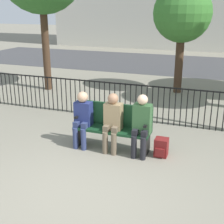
{
  "coord_description": "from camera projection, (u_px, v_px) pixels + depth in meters",
  "views": [
    {
      "loc": [
        2.0,
        -3.73,
        2.77
      ],
      "look_at": [
        0.0,
        1.7,
        0.8
      ],
      "focal_mm": 50.0,
      "sensor_mm": 36.0,
      "label": 1
    }
  ],
  "objects": [
    {
      "name": "seated_person_1",
      "position": [
        113.0,
        119.0,
        6.1
      ],
      "size": [
        0.34,
        0.39,
        1.19
      ],
      "color": "brown",
      "rests_on": "ground"
    },
    {
      "name": "park_bench",
      "position": [
        113.0,
        125.0,
        6.28
      ],
      "size": [
        1.55,
        0.45,
        0.92
      ],
      "color": "#14381E",
      "rests_on": "ground"
    },
    {
      "name": "tree_0",
      "position": [
        182.0,
        14.0,
        9.75
      ],
      "size": [
        1.84,
        1.84,
        3.48
      ],
      "color": "#422D1E",
      "rests_on": "ground"
    },
    {
      "name": "seated_person_2",
      "position": [
        142.0,
        122.0,
        5.91
      ],
      "size": [
        0.34,
        0.39,
        1.22
      ],
      "color": "black",
      "rests_on": "ground"
    },
    {
      "name": "fence_railing",
      "position": [
        136.0,
        99.0,
        7.78
      ],
      "size": [
        9.01,
        0.03,
        0.95
      ],
      "color": "black",
      "rests_on": "ground"
    },
    {
      "name": "ground_plane",
      "position": [
        74.0,
        193.0,
        4.86
      ],
      "size": [
        80.0,
        80.0,
        0.0
      ],
      "primitive_type": "plane",
      "color": "gray"
    },
    {
      "name": "street_surface",
      "position": [
        183.0,
        64.0,
        15.52
      ],
      "size": [
        24.0,
        6.0,
        0.01
      ],
      "color": "#3D3D3F",
      "rests_on": "ground"
    },
    {
      "name": "backpack",
      "position": [
        161.0,
        147.0,
        6.02
      ],
      "size": [
        0.25,
        0.27,
        0.36
      ],
      "color": "maroon",
      "rests_on": "ground"
    },
    {
      "name": "seated_person_0",
      "position": [
        82.0,
        116.0,
        6.31
      ],
      "size": [
        0.34,
        0.39,
        1.16
      ],
      "color": "navy",
      "rests_on": "ground"
    }
  ]
}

